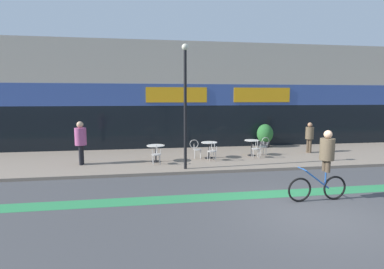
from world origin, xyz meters
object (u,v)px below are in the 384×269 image
(cafe_chair_2_side, at_px, (264,145))
(cafe_chair_2_near, at_px, (256,147))
(bistro_table_1, at_px, (209,147))
(pedestrian_near_end, at_px, (310,135))
(cafe_chair_0_near, at_px, (156,153))
(cafe_chair_1_side, at_px, (196,148))
(pedestrian_far_end, at_px, (81,139))
(cafe_chair_1_near, at_px, (212,150))
(cyclist_0, at_px, (324,162))
(bistro_table_0, at_px, (156,150))
(bistro_table_2, at_px, (252,145))
(lamp_post, at_px, (185,98))
(planter_pot, at_px, (265,135))

(cafe_chair_2_side, bearing_deg, cafe_chair_2_near, 39.28)
(bistro_table_1, xyz_separation_m, pedestrian_near_end, (5.44, 0.58, 0.38))
(cafe_chair_0_near, xyz_separation_m, cafe_chair_2_side, (5.35, 1.32, 0.00))
(cafe_chair_1_side, bearing_deg, pedestrian_far_end, -166.86)
(pedestrian_far_end, bearing_deg, cafe_chair_1_side, -174.04)
(bistro_table_1, xyz_separation_m, pedestrian_far_end, (-5.69, -0.45, 0.55))
(cafe_chair_1_side, bearing_deg, cafe_chair_1_near, -37.03)
(cyclist_0, bearing_deg, pedestrian_near_end, -118.08)
(cafe_chair_2_near, xyz_separation_m, pedestrian_near_end, (3.24, 0.90, 0.42))
(bistro_table_0, distance_m, cafe_chair_0_near, 0.63)
(cafe_chair_1_side, bearing_deg, cafe_chair_0_near, -143.61)
(bistro_table_2, height_order, cafe_chair_0_near, cafe_chair_0_near)
(bistro_table_2, height_order, cyclist_0, cyclist_0)
(cafe_chair_2_side, height_order, lamp_post, lamp_post)
(lamp_post, bearing_deg, cafe_chair_0_near, 141.39)
(lamp_post, relative_size, pedestrian_far_end, 2.65)
(cafe_chair_1_side, distance_m, pedestrian_near_end, 6.10)
(cafe_chair_2_near, relative_size, cyclist_0, 0.44)
(bistro_table_0, height_order, bistro_table_1, bistro_table_1)
(bistro_table_1, height_order, bistro_table_2, bistro_table_2)
(cafe_chair_2_side, bearing_deg, cyclist_0, 77.43)
(lamp_post, distance_m, pedestrian_far_end, 4.86)
(cafe_chair_1_near, relative_size, pedestrian_near_end, 0.57)
(pedestrian_far_end, bearing_deg, cafe_chair_2_near, -178.32)
(cafe_chair_1_side, distance_m, lamp_post, 3.12)
(bistro_table_2, height_order, cafe_chair_1_near, cafe_chair_1_near)
(planter_pot, bearing_deg, cafe_chair_2_side, -113.97)
(cafe_chair_0_near, distance_m, cyclist_0, 6.73)
(cafe_chair_2_side, bearing_deg, planter_pot, -119.57)
(bistro_table_2, xyz_separation_m, cafe_chair_1_near, (-2.20, -0.92, -0.03))
(cafe_chair_0_near, bearing_deg, cafe_chair_2_near, -86.47)
(cafe_chair_1_side, bearing_deg, bistro_table_1, 7.02)
(cafe_chair_2_side, bearing_deg, lamp_post, 22.01)
(bistro_table_2, bearing_deg, cafe_chair_2_side, 0.68)
(cafe_chair_1_side, relative_size, pedestrian_near_end, 0.57)
(lamp_post, bearing_deg, cafe_chair_2_near, 23.73)
(cafe_chair_0_near, relative_size, cafe_chair_1_near, 1.00)
(cafe_chair_2_near, xyz_separation_m, planter_pot, (1.67, 2.96, 0.19))
(cafe_chair_2_near, height_order, cafe_chair_2_side, same)
(bistro_table_0, distance_m, cyclist_0, 7.20)
(cyclist_0, bearing_deg, pedestrian_far_end, -35.73)
(cafe_chair_0_near, relative_size, cafe_chair_2_near, 1.00)
(bistro_table_1, relative_size, pedestrian_near_end, 0.49)
(bistro_table_2, xyz_separation_m, lamp_post, (-3.61, -2.21, 2.30))
(bistro_table_2, relative_size, cafe_chair_2_side, 0.86)
(planter_pot, bearing_deg, lamp_post, -139.24)
(planter_pot, height_order, pedestrian_far_end, pedestrian_far_end)
(bistro_table_0, bearing_deg, pedestrian_far_end, -178.94)
(bistro_table_2, bearing_deg, pedestrian_far_end, -174.61)
(bistro_table_1, xyz_separation_m, planter_pot, (3.87, 2.63, 0.16))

